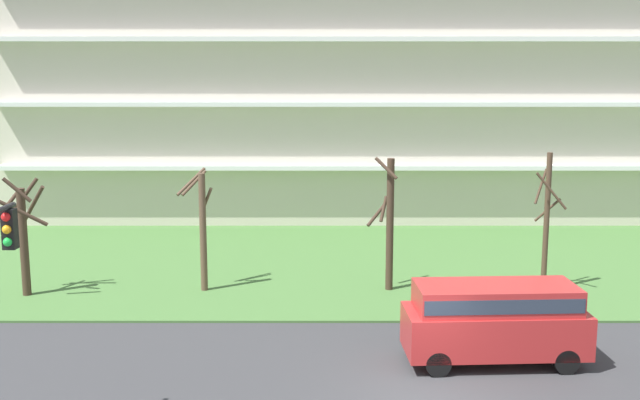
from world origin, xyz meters
TOP-DOWN VIEW (x-y plane):
  - ground at (0.00, 0.00)m, footprint 160.00×160.00m
  - grass_lawn_strip at (0.00, 14.00)m, footprint 80.00×16.00m
  - apartment_building at (0.00, 28.38)m, footprint 42.05×13.72m
  - tree_far_left at (-13.94, 8.99)m, footprint 2.00×2.04m
  - tree_left at (-7.35, 9.69)m, footprint 1.41×1.13m
  - tree_center at (-0.19, 9.75)m, footprint 1.14×1.57m
  - tree_right at (5.77, 9.54)m, footprint 1.27×1.28m
  - van_red_near_left at (2.23, 2.50)m, footprint 5.29×2.25m

SIDE VIEW (x-z plane):
  - ground at x=0.00m, z-range 0.00..0.00m
  - grass_lawn_strip at x=0.00m, z-range 0.00..0.08m
  - van_red_near_left at x=2.23m, z-range 0.22..2.58m
  - tree_far_left at x=-13.94m, z-range 0.20..4.86m
  - tree_left at x=-7.35m, z-range 0.20..4.96m
  - tree_center at x=-0.19m, z-range 0.09..5.37m
  - tree_right at x=5.77m, z-range 0.16..5.60m
  - apartment_building at x=0.00m, z-range 0.00..20.31m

